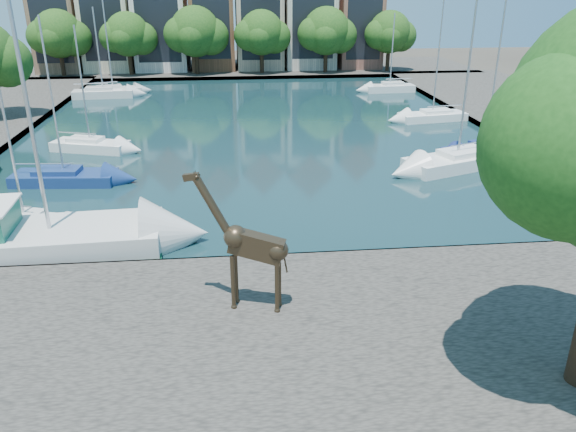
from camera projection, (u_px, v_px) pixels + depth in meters
name	position (u px, v px, depth m)	size (l,w,h in m)	color
ground	(287.00, 263.00, 23.84)	(160.00, 160.00, 0.00)	#38332B
water_basin	(257.00, 127.00, 45.84)	(38.00, 50.00, 0.08)	black
near_quay	(310.00, 361.00, 17.32)	(50.00, 14.00, 0.50)	#4C4842
far_quay	(245.00, 69.00, 75.11)	(60.00, 16.00, 0.50)	#4C4842
right_quay	(548.00, 118.00, 48.13)	(14.00, 52.00, 0.50)	#4C4842
townhouse_west_end	(59.00, 13.00, 70.17)	(5.44, 9.18, 14.93)	#856248
townhouse_west_mid	(107.00, 6.00, 70.40)	(5.94, 9.18, 16.79)	beige
townhouse_west_inner	(161.00, 13.00, 71.36)	(6.43, 9.18, 15.15)	silver
townhouse_center	(212.00, 4.00, 71.58)	(5.44, 9.18, 16.93)	brown
townhouse_east_inner	(259.00, 9.00, 72.40)	(5.94, 9.18, 15.79)	tan
townhouse_east_mid	(308.00, 6.00, 72.87)	(6.43, 9.18, 16.65)	beige
townhouse_east_end	(357.00, 14.00, 73.87)	(5.44, 9.18, 14.43)	brown
far_tree_far_west	(59.00, 35.00, 66.07)	(7.28, 5.60, 7.68)	#332114
far_tree_west	(128.00, 36.00, 66.88)	(6.76, 5.20, 7.36)	#332114
far_tree_mid_west	(196.00, 33.00, 67.55)	(7.80, 6.00, 8.00)	#332114
far_tree_mid_east	(262.00, 34.00, 68.37)	(7.02, 5.40, 7.52)	#332114
far_tree_east	(327.00, 33.00, 69.09)	(7.54, 5.80, 7.84)	#332114
far_tree_far_east	(390.00, 33.00, 69.91)	(6.76, 5.20, 7.36)	#332114
giraffe_statue	(249.00, 245.00, 18.87)	(3.36, 1.21, 4.86)	#36291B
motorsailer	(5.00, 236.00, 24.14)	(12.47, 4.26, 11.57)	silver
sailboat_left_a	(25.00, 221.00, 26.44)	(5.53, 3.31, 9.20)	silver
sailboat_left_b	(64.00, 175.00, 32.89)	(6.06, 2.57, 9.37)	navy
sailboat_left_c	(90.00, 144.00, 39.24)	(5.63, 3.37, 8.41)	white
sailboat_left_d	(103.00, 92.00, 57.27)	(6.09, 2.50, 8.73)	silver
sailboat_left_e	(113.00, 90.00, 58.20)	(5.88, 3.70, 11.74)	silver
sailboat_right_a	(458.00, 158.00, 35.59)	(7.54, 4.87, 10.85)	white
sailboat_right_b	(486.00, 148.00, 38.05)	(6.44, 4.08, 12.30)	navy
sailboat_right_c	(432.00, 115.00, 47.79)	(5.93, 2.85, 10.16)	white
sailboat_right_d	(390.00, 87.00, 60.19)	(5.29, 2.12, 8.02)	silver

